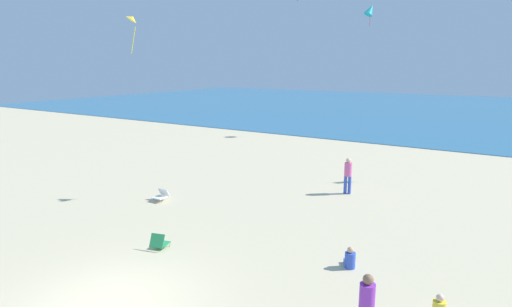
# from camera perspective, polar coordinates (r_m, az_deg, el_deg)

# --- Properties ---
(ground_plane) EXTENTS (120.00, 120.00, 0.00)m
(ground_plane) POSITION_cam_1_polar(r_m,az_deg,el_deg) (19.13, 4.92, -6.43)
(ground_plane) COLOR beige
(ocean_water) EXTENTS (120.00, 60.00, 0.05)m
(ocean_water) POSITION_cam_1_polar(r_m,az_deg,el_deg) (62.81, 24.76, 5.34)
(ocean_water) COLOR teal
(ocean_water) RESTS_ON ground_plane
(beach_chair_far_right) EXTENTS (0.56, 0.65, 0.54)m
(beach_chair_far_right) POSITION_cam_1_polar(r_m,az_deg,el_deg) (19.54, -12.62, -5.49)
(beach_chair_far_right) COLOR white
(beach_chair_far_right) RESTS_ON ground_plane
(beach_chair_mid_beach) EXTENTS (0.63, 0.70, 0.55)m
(beach_chair_mid_beach) POSITION_cam_1_polar(r_m,az_deg,el_deg) (14.65, -12.91, -11.57)
(beach_chair_mid_beach) COLOR #2D9956
(beach_chair_mid_beach) RESTS_ON ground_plane
(person_0) EXTENTS (0.52, 0.60, 0.67)m
(person_0) POSITION_cam_1_polar(r_m,az_deg,el_deg) (13.41, 12.53, -13.78)
(person_0) COLOR blue
(person_0) RESTS_ON ground_plane
(person_2) EXTENTS (0.47, 0.47, 1.69)m
(person_2) POSITION_cam_1_polar(r_m,az_deg,el_deg) (9.86, 14.68, -19.16)
(person_2) COLOR #19ADB2
(person_2) RESTS_ON ground_plane
(person_4) EXTENTS (0.42, 0.42, 1.73)m
(person_4) POSITION_cam_1_polar(r_m,az_deg,el_deg) (20.34, 12.28, -2.61)
(person_4) COLOR blue
(person_4) RESTS_ON ground_plane
(kite_yellow) EXTENTS (0.59, 0.57, 1.51)m
(kite_yellow) POSITION_cam_1_polar(r_m,az_deg,el_deg) (18.31, -16.22, 16.98)
(kite_yellow) COLOR yellow
(kite_teal) EXTENTS (1.25, 1.30, 1.86)m
(kite_teal) POSITION_cam_1_polar(r_m,az_deg,el_deg) (37.97, 15.17, 18.20)
(kite_teal) COLOR #1EADAD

